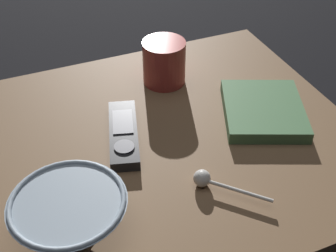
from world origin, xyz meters
TOP-DOWN VIEW (x-y plane):
  - ground_plane at (0.00, 0.00)m, footprint 6.00×6.00m
  - table at (0.00, 0.00)m, footprint 0.68×0.62m
  - cereal_bowl at (-0.21, -0.14)m, footprint 0.17×0.17m
  - coffee_mug at (0.06, 0.17)m, footprint 0.09×0.12m
  - teaspoon at (0.00, -0.14)m, footprint 0.10×0.10m
  - tv_remote_near at (-0.08, 0.02)m, footprint 0.10×0.18m
  - paperback_book at (0.19, -0.01)m, footprint 0.20×0.22m

SIDE VIEW (x-z plane):
  - ground_plane at x=0.00m, z-range 0.00..0.00m
  - table at x=0.00m, z-range 0.00..0.05m
  - tv_remote_near at x=-0.08m, z-range 0.04..0.07m
  - paperback_book at x=0.19m, z-range 0.05..0.07m
  - teaspoon at x=0.00m, z-range 0.05..0.07m
  - cereal_bowl at x=-0.21m, z-range 0.05..0.11m
  - coffee_mug at x=0.06m, z-range 0.05..0.14m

